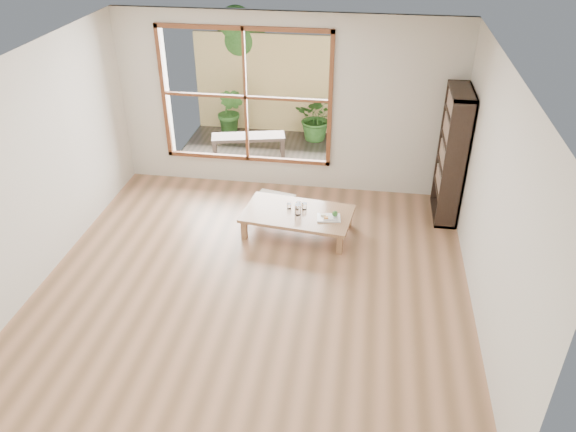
# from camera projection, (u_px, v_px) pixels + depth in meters

# --- Properties ---
(ground) EXTENTS (5.00, 5.00, 0.00)m
(ground) POSITION_uv_depth(u_px,v_px,m) (256.00, 279.00, 6.71)
(ground) COLOR tan
(ground) RESTS_ON ground
(low_table) EXTENTS (1.51, 0.97, 0.31)m
(low_table) POSITION_uv_depth(u_px,v_px,m) (298.00, 215.00, 7.46)
(low_table) COLOR #956C48
(low_table) RESTS_ON ground
(floor_cushion) EXTENTS (0.66, 0.66, 0.08)m
(floor_cushion) POSITION_uv_depth(u_px,v_px,m) (272.00, 202.00, 8.22)
(floor_cushion) COLOR white
(floor_cushion) RESTS_ON ground
(bookshelf) EXTENTS (0.29, 0.82, 1.83)m
(bookshelf) POSITION_uv_depth(u_px,v_px,m) (452.00, 156.00, 7.55)
(bookshelf) COLOR black
(bookshelf) RESTS_ON ground
(glass_tall) EXTENTS (0.08, 0.08, 0.15)m
(glass_tall) POSITION_uv_depth(u_px,v_px,m) (298.00, 210.00, 7.35)
(glass_tall) COLOR silver
(glass_tall) RESTS_ON low_table
(glass_mid) EXTENTS (0.07, 0.07, 0.09)m
(glass_mid) POSITION_uv_depth(u_px,v_px,m) (304.00, 206.00, 7.49)
(glass_mid) COLOR silver
(glass_mid) RESTS_ON low_table
(glass_short) EXTENTS (0.06, 0.06, 0.08)m
(glass_short) POSITION_uv_depth(u_px,v_px,m) (299.00, 205.00, 7.52)
(glass_short) COLOR silver
(glass_short) RESTS_ON low_table
(glass_small) EXTENTS (0.06, 0.06, 0.07)m
(glass_small) POSITION_uv_depth(u_px,v_px,m) (289.00, 206.00, 7.51)
(glass_small) COLOR silver
(glass_small) RESTS_ON low_table
(food_tray) EXTENTS (0.33, 0.25, 0.09)m
(food_tray) POSITION_uv_depth(u_px,v_px,m) (330.00, 217.00, 7.30)
(food_tray) COLOR white
(food_tray) RESTS_ON low_table
(deck) EXTENTS (2.80, 2.00, 0.05)m
(deck) POSITION_uv_depth(u_px,v_px,m) (263.00, 152.00, 9.80)
(deck) COLOR #322B24
(deck) RESTS_ON ground
(garden_bench) EXTENTS (1.27, 0.63, 0.39)m
(garden_bench) POSITION_uv_depth(u_px,v_px,m) (248.00, 139.00, 9.43)
(garden_bench) COLOR black
(garden_bench) RESTS_ON deck
(bamboo_fence) EXTENTS (2.80, 0.06, 1.80)m
(bamboo_fence) POSITION_uv_depth(u_px,v_px,m) (272.00, 84.00, 10.18)
(bamboo_fence) COLOR #DCB771
(bamboo_fence) RESTS_ON ground
(shrub_right) EXTENTS (0.78, 0.68, 0.83)m
(shrub_right) POSITION_uv_depth(u_px,v_px,m) (317.00, 118.00, 10.02)
(shrub_right) COLOR #2F5F23
(shrub_right) RESTS_ON deck
(shrub_left) EXTENTS (0.62, 0.57, 0.92)m
(shrub_left) POSITION_uv_depth(u_px,v_px,m) (231.00, 112.00, 10.16)
(shrub_left) COLOR #2F5F23
(shrub_left) RESTS_ON deck
(garden_tree) EXTENTS (1.04, 0.85, 2.22)m
(garden_tree) POSITION_uv_depth(u_px,v_px,m) (237.00, 38.00, 10.15)
(garden_tree) COLOR #4C3D2D
(garden_tree) RESTS_ON ground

